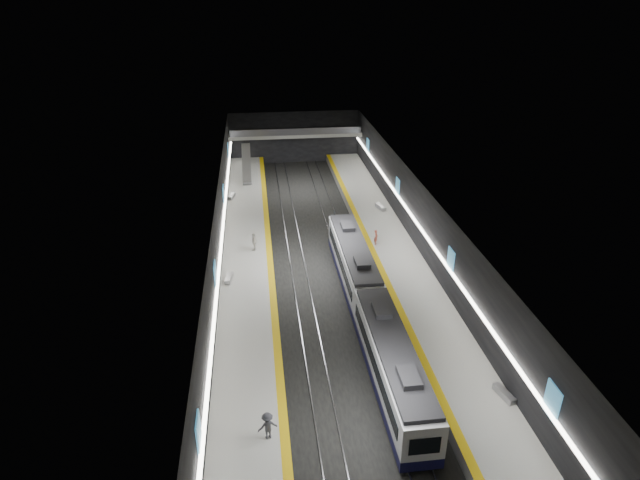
{
  "coord_description": "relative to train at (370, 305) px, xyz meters",
  "views": [
    {
      "loc": [
        -6.11,
        -46.49,
        26.19
      ],
      "look_at": [
        -0.09,
        2.09,
        2.2
      ],
      "focal_mm": 30.0,
      "sensor_mm": 36.0,
      "label": 1
    }
  ],
  "objects": [
    {
      "name": "bench_right_far",
      "position": [
        6.09,
        22.55,
        -0.96
      ],
      "size": [
        1.03,
        2.04,
        0.48
      ],
      "primitive_type": "cube",
      "rotation": [
        0.0,
        0.0,
        0.26
      ],
      "color": "#99999E",
      "rests_on": "platform_right"
    },
    {
      "name": "cove_light_right",
      "position": [
        7.3,
        10.34,
        1.6
      ],
      "size": [
        0.25,
        68.6,
        0.12
      ],
      "primitive_type": "cube",
      "color": "white",
      "rests_on": "wall_right"
    },
    {
      "name": "bench_right_near",
      "position": [
        7.0,
        -10.35,
        -0.97
      ],
      "size": [
        0.98,
        1.95,
        0.46
      ],
      "primitive_type": "cube",
      "rotation": [
        0.0,
        0.0,
        0.26
      ],
      "color": "#99999E",
      "rests_on": "platform_right"
    },
    {
      "name": "bench_left_far",
      "position": [
        -12.0,
        28.42,
        -0.96
      ],
      "size": [
        1.01,
        1.97,
        0.46
      ],
      "primitive_type": "cube",
      "rotation": [
        0.0,
        0.0,
        -0.27
      ],
      "color": "#99999E",
      "rests_on": "platform_left"
    },
    {
      "name": "cove_light_left",
      "position": [
        -12.3,
        10.34,
        1.6
      ],
      "size": [
        0.25,
        68.6,
        0.12
      ],
      "primitive_type": "cube",
      "color": "white",
      "rests_on": "wall_left"
    },
    {
      "name": "escalator",
      "position": [
        -10.0,
        36.34,
        0.7
      ],
      "size": [
        1.2,
        7.5,
        3.92
      ],
      "primitive_type": "cube",
      "rotation": [
        0.44,
        0.0,
        0.0
      ],
      "color": "#99999E",
      "rests_on": "platform_left"
    },
    {
      "name": "passenger_right_a",
      "position": [
        3.41,
        13.08,
        -0.37
      ],
      "size": [
        0.56,
        0.7,
        1.66
      ],
      "primitive_type": "imported",
      "rotation": [
        0.0,
        0.0,
        1.26
      ],
      "color": "#B75544",
      "rests_on": "platform_right"
    },
    {
      "name": "passenger_left_a",
      "position": [
        -9.27,
        13.33,
        -0.22
      ],
      "size": [
        0.64,
        1.2,
        1.94
      ],
      "primitive_type": "imported",
      "rotation": [
        0.0,
        0.0,
        -1.72
      ],
      "color": "beige",
      "rests_on": "platform_left"
    },
    {
      "name": "wall_left",
      "position": [
        -12.5,
        10.34,
        1.8
      ],
      "size": [
        0.04,
        70.0,
        8.0
      ],
      "primitive_type": "cube",
      "color": "black",
      "rests_on": "ground"
    },
    {
      "name": "wall_back",
      "position": [
        -2.5,
        45.34,
        1.8
      ],
      "size": [
        20.0,
        0.04,
        8.0
      ],
      "primitive_type": "cube",
      "color": "black",
      "rests_on": "ground"
    },
    {
      "name": "bench_left_near",
      "position": [
        -11.71,
        7.47,
        -0.98
      ],
      "size": [
        0.77,
        1.82,
        0.43
      ],
      "primitive_type": "cube",
      "rotation": [
        0.0,
        0.0,
        -0.16
      ],
      "color": "#99999E",
      "rests_on": "platform_left"
    },
    {
      "name": "wall_right",
      "position": [
        7.5,
        10.34,
        1.8
      ],
      "size": [
        0.04,
        70.0,
        8.0
      ],
      "primitive_type": "cube",
      "color": "black",
      "rests_on": "ground"
    },
    {
      "name": "ad_posters",
      "position": [
        -2.5,
        11.34,
        2.3
      ],
      "size": [
        19.94,
        53.5,
        2.2
      ],
      "color": "teal",
      "rests_on": "wall_left"
    },
    {
      "name": "platform_left",
      "position": [
        -10.0,
        10.34,
        -1.7
      ],
      "size": [
        5.0,
        70.0,
        1.0
      ],
      "primitive_type": "cube",
      "color": "slate",
      "rests_on": "ground"
    },
    {
      "name": "tile_surface_left",
      "position": [
        -10.0,
        10.34,
        -1.19
      ],
      "size": [
        5.0,
        70.0,
        0.02
      ],
      "primitive_type": "cube",
      "color": "#ABABA6",
      "rests_on": "platform_left"
    },
    {
      "name": "passenger_left_b",
      "position": [
        -8.8,
        -11.98,
        -0.25
      ],
      "size": [
        1.35,
        0.97,
        1.89
      ],
      "primitive_type": "imported",
      "rotation": [
        0.0,
        0.0,
        3.38
      ],
      "color": "#393A40",
      "rests_on": "platform_left"
    },
    {
      "name": "tile_surface_right",
      "position": [
        5.0,
        10.34,
        -1.19
      ],
      "size": [
        5.0,
        70.0,
        0.02
      ],
      "primitive_type": "cube",
      "color": "#ABABA6",
      "rests_on": "platform_right"
    },
    {
      "name": "tactile_strip_left",
      "position": [
        -7.8,
        10.34,
        -1.18
      ],
      "size": [
        0.6,
        70.0,
        0.02
      ],
      "primitive_type": "cube",
      "color": "#DEB20B",
      "rests_on": "platform_left"
    },
    {
      "name": "platform_right",
      "position": [
        5.0,
        10.34,
        -1.7
      ],
      "size": [
        5.0,
        70.0,
        1.0
      ],
      "primitive_type": "cube",
      "color": "slate",
      "rests_on": "ground"
    },
    {
      "name": "ground",
      "position": [
        -2.5,
        10.34,
        -2.2
      ],
      "size": [
        70.0,
        70.0,
        0.0
      ],
      "primitive_type": "plane",
      "color": "black",
      "rests_on": "ground"
    },
    {
      "name": "rails",
      "position": [
        -2.5,
        10.34,
        -2.14
      ],
      "size": [
        6.52,
        70.0,
        0.12
      ],
      "color": "gray",
      "rests_on": "ground"
    },
    {
      "name": "mezzanine_bridge",
      "position": [
        -2.5,
        43.27,
        2.84
      ],
      "size": [
        20.0,
        3.0,
        1.5
      ],
      "color": "gray",
      "rests_on": "wall_left"
    },
    {
      "name": "tactile_strip_right",
      "position": [
        2.8,
        10.34,
        -1.18
      ],
      "size": [
        0.6,
        70.0,
        0.02
      ],
      "primitive_type": "cube",
      "color": "#DEB20B",
      "rests_on": "platform_right"
    },
    {
      "name": "train",
      "position": [
        0.0,
        0.0,
        0.0
      ],
      "size": [
        2.69,
        30.04,
        3.6
      ],
      "color": "#0E0E35",
      "rests_on": "ground"
    },
    {
      "name": "ceiling",
      "position": [
        -2.5,
        10.34,
        5.8
      ],
      "size": [
        20.0,
        70.0,
        0.04
      ],
      "primitive_type": "cube",
      "rotation": [
        3.14,
        0.0,
        0.0
      ],
      "color": "beige",
      "rests_on": "wall_left"
    }
  ]
}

